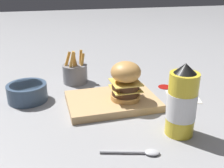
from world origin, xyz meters
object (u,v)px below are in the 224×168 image
(fries_basket, at_px, (75,73))
(serving_board, at_px, (112,101))
(spoon, at_px, (142,152))
(ketchup_bottle, at_px, (182,103))
(side_bowl, at_px, (27,92))
(burger, at_px, (126,80))

(fries_basket, bearing_deg, serving_board, -69.27)
(serving_board, bearing_deg, spoon, -90.48)
(serving_board, xyz_separation_m, ketchup_bottle, (0.13, -0.22, 0.08))
(spoon, bearing_deg, side_bowl, 141.56)
(burger, xyz_separation_m, side_bowl, (-0.32, 0.13, -0.06))
(ketchup_bottle, xyz_separation_m, spoon, (-0.13, -0.06, -0.09))
(ketchup_bottle, xyz_separation_m, fries_basket, (-0.22, 0.46, -0.05))
(ketchup_bottle, bearing_deg, fries_basket, 115.68)
(serving_board, height_order, fries_basket, fries_basket)
(burger, bearing_deg, side_bowl, 157.59)
(side_bowl, relative_size, spoon, 0.93)
(ketchup_bottle, distance_m, side_bowl, 0.53)
(burger, relative_size, ketchup_bottle, 0.64)
(ketchup_bottle, distance_m, fries_basket, 0.51)
(ketchup_bottle, bearing_deg, side_bowl, 140.79)
(serving_board, bearing_deg, side_bowl, 158.09)
(spoon, bearing_deg, burger, 97.35)
(ketchup_bottle, relative_size, side_bowl, 1.49)
(burger, xyz_separation_m, spoon, (-0.04, -0.26, -0.09))
(fries_basket, distance_m, spoon, 0.53)
(ketchup_bottle, xyz_separation_m, side_bowl, (-0.41, 0.33, -0.06))
(burger, xyz_separation_m, fries_basket, (-0.13, 0.26, -0.05))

